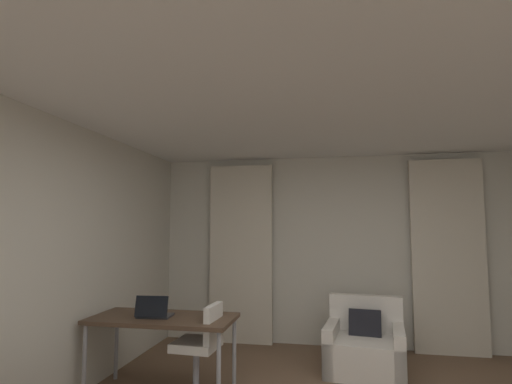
# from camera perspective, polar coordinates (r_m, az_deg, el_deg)

# --- Properties ---
(wall_window) EXTENTS (5.12, 0.06, 2.60)m
(wall_window) POSITION_cam_1_polar(r_m,az_deg,el_deg) (5.66, 11.93, -8.15)
(wall_window) COLOR beige
(wall_window) RESTS_ON ground
(wall_left) EXTENTS (0.06, 6.12, 2.60)m
(wall_left) POSITION_cam_1_polar(r_m,az_deg,el_deg) (3.60, -32.38, -9.29)
(wall_left) COLOR beige
(wall_left) RESTS_ON ground
(ceiling) EXTENTS (5.12, 6.12, 0.06)m
(ceiling) POSITION_cam_1_polar(r_m,az_deg,el_deg) (2.81, 12.45, 16.24)
(ceiling) COLOR white
(ceiling) RESTS_ON wall_left
(curtain_left_panel) EXTENTS (0.90, 0.06, 2.50)m
(curtain_left_panel) POSITION_cam_1_polar(r_m,az_deg,el_deg) (5.68, -2.21, -8.75)
(curtain_left_panel) COLOR beige
(curtain_left_panel) RESTS_ON ground
(curtain_right_panel) EXTENTS (0.90, 0.06, 2.50)m
(curtain_right_panel) POSITION_cam_1_polar(r_m,az_deg,el_deg) (5.72, 26.01, -8.21)
(curtain_right_panel) COLOR beige
(curtain_right_panel) RESTS_ON ground
(armchair) EXTENTS (0.94, 0.89, 0.80)m
(armchair) POSITION_cam_1_polar(r_m,az_deg,el_deg) (4.93, 15.49, -20.80)
(armchair) COLOR silver
(armchair) RESTS_ON ground
(desk) EXTENTS (1.40, 0.66, 0.74)m
(desk) POSITION_cam_1_polar(r_m,az_deg,el_deg) (4.17, -13.29, -17.90)
(desk) COLOR #4C3828
(desk) RESTS_ON ground
(desk_chair) EXTENTS (0.48, 0.48, 0.88)m
(desk_chair) POSITION_cam_1_polar(r_m,az_deg,el_deg) (4.08, -8.06, -22.45)
(desk_chair) COLOR gray
(desk_chair) RESTS_ON ground
(laptop) EXTENTS (0.34, 0.27, 0.22)m
(laptop) POSITION_cam_1_polar(r_m,az_deg,el_deg) (4.13, -14.51, -16.52)
(laptop) COLOR #2D2D33
(laptop) RESTS_ON desk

